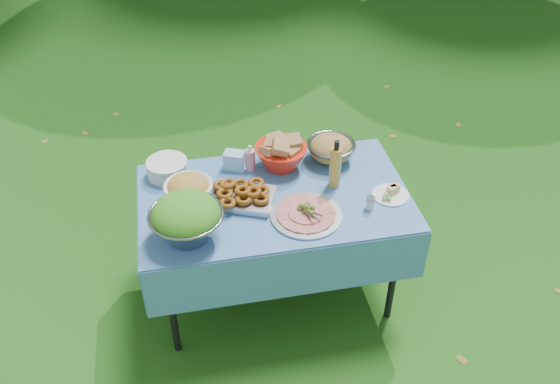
% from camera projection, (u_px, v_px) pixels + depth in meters
% --- Properties ---
extents(ground, '(80.00, 80.00, 0.00)m').
position_uv_depth(ground, '(275.00, 291.00, 3.69)').
color(ground, black).
rests_on(ground, ground).
extents(picnic_table, '(1.46, 0.86, 0.76)m').
position_uv_depth(picnic_table, '(275.00, 247.00, 3.46)').
color(picnic_table, '#84C1FF').
rests_on(picnic_table, ground).
extents(salad_bowl, '(0.45, 0.45, 0.24)m').
position_uv_depth(salad_bowl, '(186.00, 218.00, 2.89)').
color(salad_bowl, gray).
rests_on(salad_bowl, picnic_table).
extents(pasta_bowl_white, '(0.26, 0.26, 0.14)m').
position_uv_depth(pasta_bowl_white, '(188.00, 189.00, 3.15)').
color(pasta_bowl_white, white).
rests_on(pasta_bowl_white, picnic_table).
extents(plate_stack, '(0.28, 0.28, 0.09)m').
position_uv_depth(plate_stack, '(167.00, 168.00, 3.34)').
color(plate_stack, white).
rests_on(plate_stack, picnic_table).
extents(wipes_box, '(0.14, 0.12, 0.10)m').
position_uv_depth(wipes_box, '(234.00, 160.00, 3.39)').
color(wipes_box, '#9ED4F3').
rests_on(wipes_box, picnic_table).
extents(sanitizer_bottle, '(0.07, 0.07, 0.16)m').
position_uv_depth(sanitizer_bottle, '(250.00, 158.00, 3.35)').
color(sanitizer_bottle, pink).
rests_on(sanitizer_bottle, picnic_table).
extents(bread_bowl, '(0.31, 0.31, 0.20)m').
position_uv_depth(bread_bowl, '(281.00, 151.00, 3.37)').
color(bread_bowl, red).
rests_on(bread_bowl, picnic_table).
extents(pasta_bowl_steel, '(0.34, 0.34, 0.15)m').
position_uv_depth(pasta_bowl_steel, '(331.00, 148.00, 3.44)').
color(pasta_bowl_steel, gray).
rests_on(pasta_bowl_steel, picnic_table).
extents(fried_tray, '(0.40, 0.35, 0.08)m').
position_uv_depth(fried_tray, '(242.00, 195.00, 3.16)').
color(fried_tray, '#BBBCC1').
rests_on(fried_tray, picnic_table).
extents(charcuterie_platter, '(0.43, 0.43, 0.09)m').
position_uv_depth(charcuterie_platter, '(306.00, 210.00, 3.06)').
color(charcuterie_platter, silver).
rests_on(charcuterie_platter, picnic_table).
extents(oil_bottle, '(0.07, 0.07, 0.29)m').
position_uv_depth(oil_bottle, '(335.00, 164.00, 3.20)').
color(oil_bottle, gold).
rests_on(oil_bottle, picnic_table).
extents(cheese_plate, '(0.20, 0.20, 0.05)m').
position_uv_depth(cheese_plate, '(391.00, 192.00, 3.20)').
color(cheese_plate, white).
rests_on(cheese_plate, picnic_table).
extents(shaker, '(0.06, 0.06, 0.07)m').
position_uv_depth(shaker, '(370.00, 203.00, 3.11)').
color(shaker, silver).
rests_on(shaker, picnic_table).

